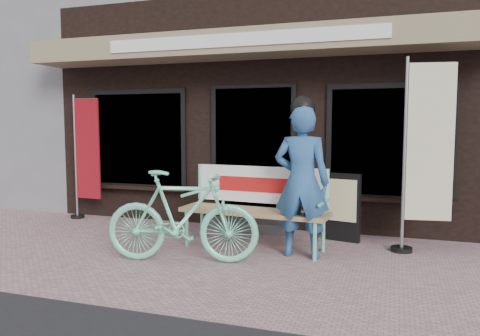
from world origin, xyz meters
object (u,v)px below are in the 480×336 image
(bicycle, at_px, (182,217))
(nobori_red, at_px, (86,155))
(nobori_cream, at_px, (425,153))
(menu_stand, at_px, (343,207))
(person, at_px, (302,179))
(bench, at_px, (256,200))

(bicycle, distance_m, nobori_red, 3.18)
(nobori_cream, distance_m, menu_stand, 1.30)
(person, relative_size, bicycle, 1.08)
(nobori_red, bearing_deg, person, -12.44)
(bench, height_order, nobori_cream, nobori_cream)
(person, height_order, menu_stand, person)
(bicycle, bearing_deg, person, -74.68)
(person, xyz_separation_m, menu_stand, (0.40, 0.92, -0.47))
(bench, height_order, person, person)
(person, xyz_separation_m, nobori_cream, (1.41, 0.65, 0.30))
(nobori_cream, xyz_separation_m, menu_stand, (-1.01, 0.27, -0.77))
(person, distance_m, nobori_cream, 1.58)
(nobori_red, bearing_deg, menu_stand, 0.99)
(nobori_cream, relative_size, menu_stand, 2.59)
(person, bearing_deg, bicycle, -153.35)
(bicycle, xyz_separation_m, nobori_red, (-2.61, 1.75, 0.54))
(bench, xyz_separation_m, person, (0.64, -0.25, 0.34))
(person, height_order, nobori_red, nobori_red)
(person, relative_size, nobori_cream, 0.80)
(bicycle, relative_size, nobori_cream, 0.74)
(nobori_red, bearing_deg, nobori_cream, -1.49)
(person, bearing_deg, bench, 157.61)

